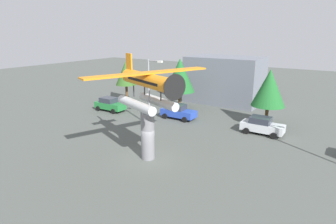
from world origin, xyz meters
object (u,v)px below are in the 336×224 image
(floatplane_monument, at_px, (148,87))
(streetlight_primary, at_px, (150,88))
(tree_west, at_px, (126,73))
(tree_east, at_px, (180,75))
(display_pedestal, at_px, (148,133))
(storefront_building, at_px, (225,80))
(car_far_silver, at_px, (262,126))
(car_mid_blue, at_px, (178,111))
(car_near_green, at_px, (110,104))
(tree_center_back, at_px, (269,88))

(floatplane_monument, height_order, streetlight_primary, floatplane_monument)
(tree_west, distance_m, tree_east, 9.02)
(display_pedestal, height_order, storefront_building, storefront_building)
(car_far_silver, bearing_deg, tree_east, 162.18)
(car_mid_blue, distance_m, storefront_building, 11.33)
(car_near_green, height_order, streetlight_primary, streetlight_primary)
(display_pedestal, xyz_separation_m, car_mid_blue, (-3.78, 11.00, -1.30))
(floatplane_monument, xyz_separation_m, streetlight_primary, (-5.02, 7.09, -1.76))
(display_pedestal, bearing_deg, floatplane_monument, -21.97)
(car_near_green, bearing_deg, tree_east, 38.83)
(storefront_building, relative_size, tree_west, 1.77)
(display_pedestal, height_order, tree_center_back, tree_center_back)
(tree_west, bearing_deg, floatplane_monument, -44.22)
(car_far_silver, bearing_deg, tree_west, 170.52)
(car_near_green, bearing_deg, tree_center_back, 14.84)
(car_near_green, relative_size, storefront_building, 0.40)
(car_near_green, xyz_separation_m, storefront_building, (10.61, 12.85, 2.43))
(display_pedestal, bearing_deg, tree_east, 111.63)
(storefront_building, distance_m, tree_center_back, 11.44)
(car_near_green, xyz_separation_m, tree_west, (-1.79, 5.44, 3.28))
(streetlight_primary, relative_size, tree_west, 1.23)
(storefront_building, bearing_deg, car_mid_blue, -96.46)
(car_near_green, relative_size, tree_west, 0.71)
(car_far_silver, distance_m, tree_center_back, 4.56)
(storefront_building, bearing_deg, streetlight_primary, -98.99)
(car_far_silver, height_order, tree_east, tree_east)
(car_far_silver, xyz_separation_m, streetlight_primary, (-11.03, -4.04, 3.38))
(car_near_green, height_order, tree_east, tree_east)
(floatplane_monument, distance_m, tree_west, 21.09)
(tree_center_back, bearing_deg, streetlight_primary, -146.25)
(tree_center_back, bearing_deg, tree_west, 178.79)
(display_pedestal, distance_m, tree_west, 20.98)
(tree_west, xyz_separation_m, tree_east, (9.00, 0.36, 0.40))
(display_pedestal, height_order, tree_east, tree_east)
(tree_center_back, bearing_deg, car_mid_blue, -161.66)
(car_mid_blue, xyz_separation_m, car_far_silver, (9.91, 0.08, 0.00))
(car_mid_blue, bearing_deg, car_far_silver, 0.47)
(car_mid_blue, distance_m, tree_west, 12.17)
(car_far_silver, relative_size, tree_west, 0.71)
(display_pedestal, distance_m, car_near_green, 16.07)
(car_far_silver, xyz_separation_m, tree_center_back, (-0.38, 3.08, 3.34))
(car_mid_blue, height_order, car_far_silver, same)
(car_near_green, relative_size, car_far_silver, 1.00)
(storefront_building, bearing_deg, car_near_green, -129.56)
(tree_east, bearing_deg, streetlight_primary, -82.55)
(storefront_building, bearing_deg, display_pedestal, -83.43)
(display_pedestal, bearing_deg, tree_center_back, 67.88)
(car_far_silver, bearing_deg, storefront_building, 128.44)
(storefront_building, bearing_deg, tree_west, -149.16)
(car_far_silver, bearing_deg, floatplane_monument, -118.38)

